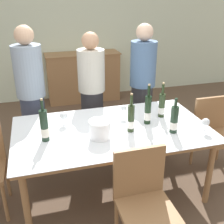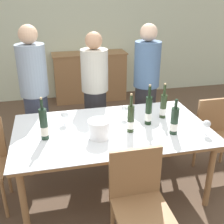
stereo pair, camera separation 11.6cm
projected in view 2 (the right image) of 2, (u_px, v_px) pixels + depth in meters
ground_plane at (112, 188)px, 3.07m from camera, size 12.00×12.00×0.00m
back_wall at (75, 24)px, 5.18m from camera, size 8.00×0.10×2.80m
sideboard_cabinet at (90, 77)px, 5.35m from camera, size 1.37×0.46×0.91m
dining_table at (112, 134)px, 2.80m from camera, size 1.91×1.10×0.73m
ice_bucket at (99, 128)px, 2.57m from camera, size 0.20×0.20×0.17m
wine_bottle_0 at (149, 111)px, 2.81m from camera, size 0.07×0.07×0.42m
wine_bottle_1 at (163, 106)px, 2.96m from camera, size 0.07×0.07×0.38m
wine_bottle_2 at (44, 125)px, 2.53m from camera, size 0.07×0.07×0.41m
wine_bottle_3 at (174, 122)px, 2.63m from camera, size 0.07×0.07×0.35m
wine_bottle_4 at (131, 119)px, 2.67m from camera, size 0.07×0.07×0.39m
wine_glass_0 at (124, 109)px, 2.97m from camera, size 0.07×0.07×0.14m
wine_glass_1 at (65, 115)px, 2.84m from camera, size 0.08×0.08×0.14m
wine_glass_2 at (207, 124)px, 2.63m from camera, size 0.08×0.08×0.14m
chair_right_end at (217, 132)px, 3.19m from camera, size 0.42×0.42×0.87m
chair_near_front at (139, 198)px, 2.17m from camera, size 0.42×0.42×0.90m
person_host at (35, 96)px, 3.34m from camera, size 0.33×0.33×1.65m
person_guest_left at (95, 95)px, 3.53m from camera, size 0.33×0.33×1.55m
person_guest_right at (146, 88)px, 3.66m from camera, size 0.33×0.33×1.62m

